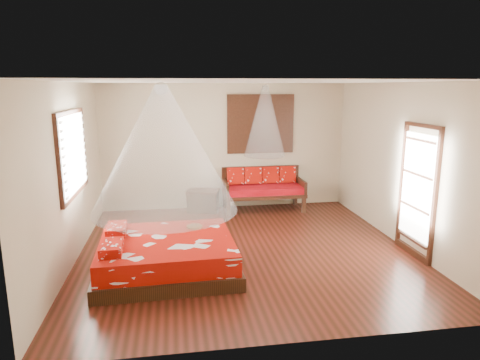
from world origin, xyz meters
name	(u,v)px	position (x,y,z in m)	size (l,w,h in m)	color
room	(245,169)	(0.00, 0.00, 1.40)	(5.54, 5.54, 2.84)	#33160B
bed	(166,255)	(-1.31, -0.64, 0.25)	(2.11, 1.92, 0.64)	black
daybed	(263,187)	(0.81, 2.38, 0.52)	(1.79, 0.80, 0.95)	black
storage_chest	(203,200)	(-0.54, 2.45, 0.24)	(0.79, 0.65, 0.48)	black
shutter_panel	(261,124)	(0.81, 2.72, 1.90)	(1.52, 0.06, 1.32)	black
window_left	(73,153)	(-2.71, 0.20, 1.70)	(0.10, 1.74, 1.34)	black
glazed_door	(417,192)	(2.72, -0.60, 1.07)	(0.08, 1.02, 2.16)	black
wine_tray	(194,224)	(-0.86, -0.15, 0.56)	(0.26, 0.26, 0.21)	brown
mosquito_net_main	(163,150)	(-1.29, -0.64, 1.85)	(2.11, 2.11, 1.80)	white
mosquito_net_daybed	(265,121)	(0.81, 2.25, 2.00)	(0.89, 0.89, 1.50)	white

